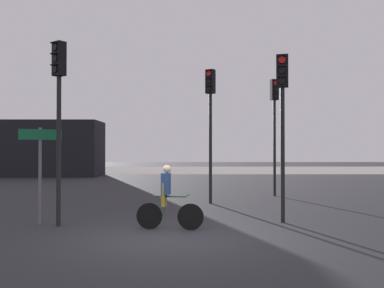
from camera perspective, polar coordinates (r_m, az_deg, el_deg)
ground_plane at (r=9.88m, az=-2.80°, el=-12.46°), size 120.00×120.00×0.00m
water_strip at (r=42.81m, az=-0.89°, el=-3.45°), size 80.00×16.00×0.01m
distant_building at (r=34.86m, az=-20.32°, el=-0.57°), size 10.13×4.00×4.19m
traffic_light_far_right at (r=18.94m, az=10.94°, el=3.73°), size 0.37×0.39×5.07m
traffic_light_near_left at (r=11.81m, az=-17.34°, el=5.79°), size 0.41×0.42×4.85m
traffic_light_center at (r=16.05m, az=2.46°, el=4.40°), size 0.40×0.42×5.01m
traffic_light_near_right at (r=12.09m, az=11.96°, el=4.97°), size 0.37×0.39×4.63m
direction_sign_post at (r=12.16m, az=-19.60°, el=-2.17°), size 1.01×0.50×2.60m
cyclist at (r=10.82m, az=-3.31°, el=-7.05°), size 1.70×0.47×1.62m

